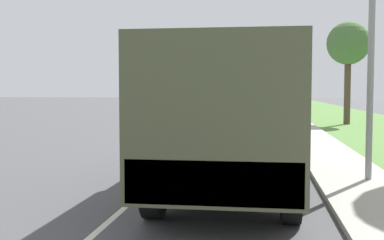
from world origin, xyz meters
name	(u,v)px	position (x,y,z in m)	size (l,w,h in m)	color
ground_plane	(229,117)	(0.00, 40.00, 0.00)	(180.00, 180.00, 0.00)	#4C4C4F
lane_centre_stripe	(229,117)	(0.00, 40.00, 0.00)	(0.12, 120.00, 0.00)	silver
sidewalk_right	(289,117)	(4.50, 40.00, 0.06)	(1.80, 120.00, 0.12)	#ADAAA3
grass_strip_right	(349,118)	(8.90, 40.00, 0.01)	(7.00, 120.00, 0.02)	#56843D
military_truck	(231,112)	(1.77, 13.18, 1.63)	(2.49, 7.90, 2.89)	#545B3D
car_nearest_ahead	(254,118)	(2.02, 28.20, 0.63)	(1.74, 4.33, 1.37)	#B7BABF
car_second_ahead	(213,107)	(-1.48, 42.34, 0.65)	(1.74, 4.66, 1.42)	tan
car_third_ahead	(215,104)	(-2.12, 50.57, 0.70)	(1.94, 4.33, 1.55)	tan
lamp_post	(361,6)	(4.52, 14.15, 3.92)	(1.69, 0.24, 6.29)	gray
tree_far_right	(348,45)	(7.52, 33.07, 4.77)	(2.55, 2.55, 6.12)	#4C3D2D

